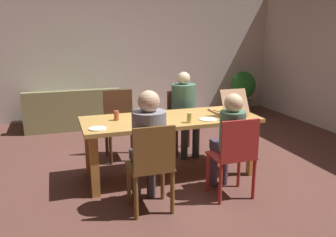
% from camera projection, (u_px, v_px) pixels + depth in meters
% --- Properties ---
extents(ground_plane, '(20.00, 20.00, 0.00)m').
position_uv_depth(ground_plane, '(170.00, 174.00, 4.58)').
color(ground_plane, brown).
extents(back_wall, '(7.01, 0.12, 2.66)m').
position_uv_depth(back_wall, '(120.00, 54.00, 7.36)').
color(back_wall, beige).
rests_on(back_wall, ground).
extents(dining_table, '(2.19, 0.85, 0.76)m').
position_uv_depth(dining_table, '(170.00, 126.00, 4.42)').
color(dining_table, '#C18F47').
rests_on(dining_table, ground).
extents(chair_0, '(0.44, 0.40, 0.95)m').
position_uv_depth(chair_0, '(152.00, 166.00, 3.51)').
color(chair_0, brown).
rests_on(chair_0, ground).
extents(person_0, '(0.34, 0.49, 1.26)m').
position_uv_depth(person_0, '(148.00, 140.00, 3.57)').
color(person_0, '#403B43').
rests_on(person_0, ground).
extents(chair_1, '(0.46, 0.39, 0.93)m').
position_uv_depth(chair_1, '(235.00, 153.00, 3.81)').
color(chair_1, '#AC2A27').
rests_on(chair_1, ground).
extents(person_1, '(0.28, 0.48, 1.17)m').
position_uv_depth(person_1, '(229.00, 135.00, 3.91)').
color(person_1, '#443448').
rests_on(person_1, ground).
extents(chair_2, '(0.39, 0.44, 0.92)m').
position_uv_depth(chair_2, '(181.00, 118.00, 5.37)').
color(chair_2, brown).
rests_on(chair_2, ground).
extents(person_2, '(0.36, 0.52, 1.23)m').
position_uv_depth(person_2, '(185.00, 106.00, 5.19)').
color(person_2, '#323C45').
rests_on(person_2, ground).
extents(chair_3, '(0.45, 0.43, 0.98)m').
position_uv_depth(chair_3, '(120.00, 122.00, 5.11)').
color(chair_3, brown).
rests_on(chair_3, ground).
extents(pizza_box_0, '(0.35, 0.52, 0.34)m').
position_uv_depth(pizza_box_0, '(227.00, 109.00, 4.64)').
color(pizza_box_0, tan).
rests_on(pizza_box_0, dining_table).
extents(plate_0, '(0.20, 0.20, 0.01)m').
position_uv_depth(plate_0, '(98.00, 129.00, 3.89)').
color(plate_0, white).
rests_on(plate_0, dining_table).
extents(plate_1, '(0.22, 0.22, 0.01)m').
position_uv_depth(plate_1, '(208.00, 119.00, 4.29)').
color(plate_1, white).
rests_on(plate_1, dining_table).
extents(drinking_glass_0, '(0.08, 0.08, 0.12)m').
position_uv_depth(drinking_glass_0, '(155.00, 119.00, 4.06)').
color(drinking_glass_0, '#E4CD66').
rests_on(drinking_glass_0, dining_table).
extents(drinking_glass_1, '(0.06, 0.06, 0.12)m').
position_uv_depth(drinking_glass_1, '(116.00, 116.00, 4.25)').
color(drinking_glass_1, '#B4502F').
rests_on(drinking_glass_1, dining_table).
extents(drinking_glass_2, '(0.08, 0.08, 0.14)m').
position_uv_depth(drinking_glass_2, '(228.00, 115.00, 4.25)').
color(drinking_glass_2, '#BD482F').
rests_on(drinking_glass_2, dining_table).
extents(drinking_glass_3, '(0.06, 0.06, 0.12)m').
position_uv_depth(drinking_glass_3, '(189.00, 118.00, 4.14)').
color(drinking_glass_3, '#DCCA63').
rests_on(drinking_glass_3, dining_table).
extents(couch, '(1.72, 0.84, 0.76)m').
position_uv_depth(couch, '(72.00, 112.00, 6.75)').
color(couch, olive).
rests_on(couch, ground).
extents(potted_plant, '(0.55, 0.55, 0.92)m').
position_uv_depth(potted_plant, '(243.00, 89.00, 7.86)').
color(potted_plant, '#585352').
rests_on(potted_plant, ground).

